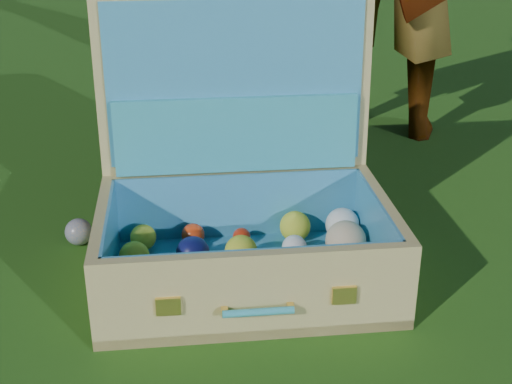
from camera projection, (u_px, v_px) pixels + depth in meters
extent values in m
plane|color=#215114|center=(279.00, 266.00, 1.61)|extent=(60.00, 60.00, 0.00)
sphere|color=#3F66A6|center=(79.00, 232.00, 1.70)|extent=(0.06, 0.06, 0.06)
cube|color=tan|center=(246.00, 280.00, 1.54)|extent=(0.72, 0.61, 0.02)
cube|color=tan|center=(256.00, 296.00, 1.33)|extent=(0.58, 0.25, 0.18)
cube|color=tan|center=(238.00, 208.00, 1.68)|extent=(0.58, 0.25, 0.18)
cube|color=tan|center=(104.00, 255.00, 1.47)|extent=(0.16, 0.35, 0.18)
cube|color=tan|center=(382.00, 239.00, 1.53)|extent=(0.16, 0.35, 0.18)
cube|color=teal|center=(246.00, 274.00, 1.53)|extent=(0.66, 0.55, 0.01)
cube|color=teal|center=(256.00, 287.00, 1.34)|extent=(0.53, 0.22, 0.16)
cube|color=teal|center=(238.00, 206.00, 1.66)|extent=(0.53, 0.22, 0.16)
cube|color=teal|center=(110.00, 250.00, 1.47)|extent=(0.14, 0.34, 0.16)
cube|color=teal|center=(376.00, 235.00, 1.53)|extent=(0.14, 0.34, 0.16)
cube|color=tan|center=(235.00, 82.00, 1.59)|extent=(0.59, 0.28, 0.41)
cube|color=teal|center=(235.00, 84.00, 1.57)|extent=(0.54, 0.23, 0.36)
cube|color=teal|center=(237.00, 135.00, 1.61)|extent=(0.52, 0.23, 0.17)
cube|color=#F2C659|center=(168.00, 306.00, 1.30)|extent=(0.05, 0.02, 0.04)
cube|color=#F2C659|center=(344.00, 295.00, 1.33)|extent=(0.05, 0.02, 0.04)
cylinder|color=teal|center=(258.00, 312.00, 1.31)|extent=(0.13, 0.06, 0.01)
cube|color=#F2C659|center=(225.00, 312.00, 1.31)|extent=(0.02, 0.02, 0.01)
cube|color=#F2C659|center=(291.00, 307.00, 1.32)|extent=(0.02, 0.02, 0.01)
sphere|color=#B59818|center=(136.00, 301.00, 1.36)|extent=(0.07, 0.07, 0.07)
sphere|color=red|center=(187.00, 296.00, 1.39)|extent=(0.06, 0.06, 0.06)
sphere|color=white|center=(257.00, 289.00, 1.39)|extent=(0.09, 0.09, 0.09)
sphere|color=red|center=(313.00, 291.00, 1.41)|extent=(0.06, 0.06, 0.06)
sphere|color=#B59818|center=(370.00, 283.00, 1.41)|extent=(0.08, 0.08, 0.08)
sphere|color=yellow|center=(135.00, 278.00, 1.44)|extent=(0.07, 0.07, 0.07)
sphere|color=yellow|center=(195.00, 274.00, 1.46)|extent=(0.07, 0.07, 0.07)
sphere|color=red|center=(245.00, 275.00, 1.47)|extent=(0.05, 0.05, 0.05)
sphere|color=#101350|center=(304.00, 266.00, 1.49)|extent=(0.07, 0.07, 0.07)
sphere|color=beige|center=(355.00, 264.00, 1.50)|extent=(0.06, 0.06, 0.06)
sphere|color=yellow|center=(134.00, 256.00, 1.53)|extent=(0.07, 0.07, 0.07)
sphere|color=#101350|center=(193.00, 253.00, 1.54)|extent=(0.07, 0.07, 0.07)
sphere|color=yellow|center=(241.00, 251.00, 1.54)|extent=(0.07, 0.07, 0.07)
sphere|color=white|center=(294.00, 247.00, 1.58)|extent=(0.06, 0.06, 0.06)
sphere|color=beige|center=(346.00, 241.00, 1.57)|extent=(0.09, 0.09, 0.09)
sphere|color=yellow|center=(143.00, 237.00, 1.62)|extent=(0.06, 0.06, 0.06)
sphere|color=red|center=(193.00, 235.00, 1.63)|extent=(0.05, 0.05, 0.05)
sphere|color=red|center=(242.00, 236.00, 1.64)|extent=(0.04, 0.04, 0.04)
sphere|color=yellow|center=(295.00, 226.00, 1.65)|extent=(0.07, 0.07, 0.07)
sphere|color=white|center=(342.00, 225.00, 1.65)|extent=(0.08, 0.08, 0.08)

